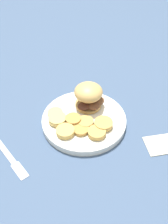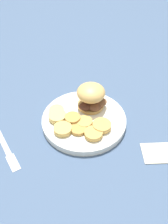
{
  "view_description": "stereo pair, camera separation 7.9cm",
  "coord_description": "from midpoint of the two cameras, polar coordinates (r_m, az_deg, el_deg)",
  "views": [
    {
      "loc": [
        0.43,
        -0.37,
        0.6
      ],
      "look_at": [
        0.0,
        0.0,
        0.05
      ],
      "focal_mm": 42.0,
      "sensor_mm": 36.0,
      "label": 1
    },
    {
      "loc": [
        0.47,
        -0.31,
        0.6
      ],
      "look_at": [
        0.0,
        0.0,
        0.05
      ],
      "focal_mm": 42.0,
      "sensor_mm": 36.0,
      "label": 2
    }
  ],
  "objects": [
    {
      "name": "potato_round_5",
      "position": [
        0.76,
        -1.7,
        -3.87
      ],
      "size": [
        0.05,
        0.05,
        0.02
      ],
      "primitive_type": "cylinder",
      "color": "tan",
      "rests_on": "dinner_plate"
    },
    {
      "name": "potato_round_1",
      "position": [
        0.75,
        5.06,
        -4.87
      ],
      "size": [
        0.05,
        0.05,
        0.01
      ],
      "primitive_type": "cylinder",
      "color": "tan",
      "rests_on": "dinner_plate"
    },
    {
      "name": "fork",
      "position": [
        0.77,
        -13.67,
        -8.15
      ],
      "size": [
        0.17,
        0.03,
        0.0
      ],
      "color": "silver",
      "rests_on": "ground_plane"
    },
    {
      "name": "sandwich",
      "position": [
        0.82,
        4.41,
        3.26
      ],
      "size": [
        0.1,
        0.1,
        0.08
      ],
      "color": "tan",
      "rests_on": "dinner_plate"
    },
    {
      "name": "napkin",
      "position": [
        0.79,
        19.38,
        -8.49
      ],
      "size": [
        0.12,
        0.13,
        0.01
      ],
      "primitive_type": "cube",
      "rotation": [
        0.0,
        0.0,
        1.04
      ],
      "color": "beige",
      "rests_on": "ground_plane"
    },
    {
      "name": "potato_round_2",
      "position": [
        0.82,
        -3.27,
        0.25
      ],
      "size": [
        0.05,
        0.05,
        0.01
      ],
      "primitive_type": "cylinder",
      "color": "#DBB766",
      "rests_on": "dinner_plate"
    },
    {
      "name": "dinner_plate",
      "position": [
        0.81,
        2.77,
        -1.9
      ],
      "size": [
        0.26,
        0.26,
        0.02
      ],
      "color": "white",
      "rests_on": "ground_plane"
    },
    {
      "name": "potato_round_6",
      "position": [
        0.79,
        0.33,
        -1.58
      ],
      "size": [
        0.05,
        0.05,
        0.02
      ],
      "primitive_type": "cylinder",
      "color": "#BC8942",
      "rests_on": "dinner_plate"
    },
    {
      "name": "potato_round_7",
      "position": [
        0.77,
        6.8,
        -3.14
      ],
      "size": [
        0.06,
        0.06,
        0.02
      ],
      "primitive_type": "cylinder",
      "color": "tan",
      "rests_on": "dinner_plate"
    },
    {
      "name": "potato_round_0",
      "position": [
        0.77,
        1.71,
        -3.86
      ],
      "size": [
        0.05,
        0.05,
        0.01
      ],
      "primitive_type": "cylinder",
      "color": "#BC8942",
      "rests_on": "dinner_plate"
    },
    {
      "name": "potato_round_4",
      "position": [
        0.79,
        2.99,
        -2.32
      ],
      "size": [
        0.05,
        0.05,
        0.01
      ],
      "primitive_type": "cylinder",
      "color": "tan",
      "rests_on": "dinner_plate"
    },
    {
      "name": "ground_plane",
      "position": [
        0.82,
        2.74,
        -2.5
      ],
      "size": [
        4.0,
        4.0,
        0.0
      ],
      "primitive_type": "plane",
      "color": "#3D5170"
    },
    {
      "name": "potato_round_3",
      "position": [
        0.8,
        -3.01,
        -1.11
      ],
      "size": [
        0.05,
        0.05,
        0.02
      ],
      "primitive_type": "cylinder",
      "color": "#DBB766",
      "rests_on": "dinner_plate"
    }
  ]
}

